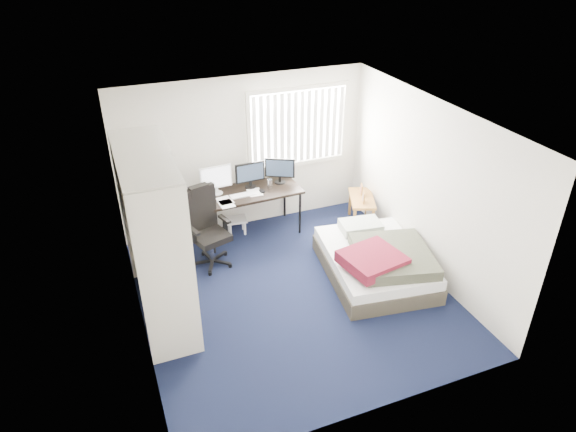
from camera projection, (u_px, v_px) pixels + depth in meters
The scene contains 10 objects.
ground at pixel (294, 294), 7.06m from camera, with size 4.20×4.20×0.00m, color black.
room_shell at pixel (294, 196), 6.31m from camera, with size 4.20×4.20×4.20m.
window_assembly at pixel (298, 127), 8.20m from camera, with size 1.72×0.09×1.32m.
closet at pixel (155, 223), 6.07m from camera, with size 0.64×1.84×2.22m.
desk at pixel (250, 189), 8.06m from camera, with size 1.60×0.80×1.24m.
office_chair at pixel (208, 235), 7.50m from camera, with size 0.72×0.72×1.22m.
footstool at pixel (237, 222), 8.34m from camera, with size 0.35×0.30×0.26m.
nightstand at pixel (362, 201), 8.46m from camera, with size 0.62×0.83×0.69m.
bed at pixel (377, 261), 7.28m from camera, with size 1.57×1.95×0.60m.
pine_box at pixel (172, 312), 6.49m from camera, with size 0.42×0.31×0.31m, color #A28051.
Camera 1 is at (-2.13, -5.17, 4.43)m, focal length 32.00 mm.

